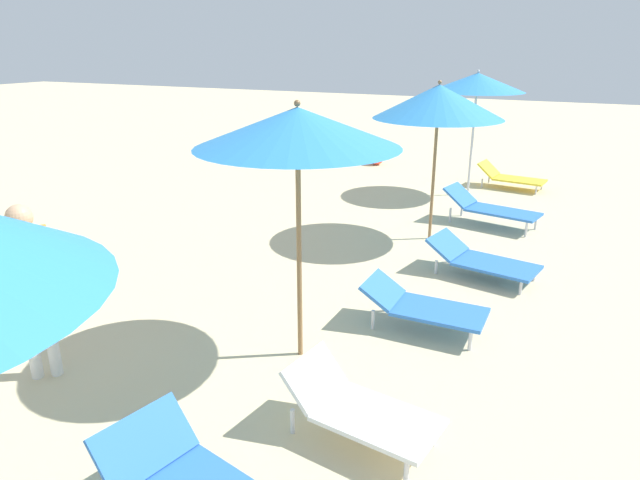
% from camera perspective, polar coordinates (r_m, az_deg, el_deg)
% --- Properties ---
extents(umbrella_fourth, '(1.89, 1.89, 2.54)m').
position_cam_1_polar(umbrella_fourth, '(5.14, -2.29, 11.23)').
color(umbrella_fourth, olive).
rests_on(umbrella_fourth, ground).
extents(lounger_fourth_shoreside, '(1.34, 0.60, 0.51)m').
position_cam_1_polar(lounger_fourth_shoreside, '(6.36, 10.31, -6.54)').
color(lounger_fourth_shoreside, blue).
rests_on(lounger_fourth_shoreside, ground).
extents(lounger_fourth_inland, '(1.29, 0.76, 0.58)m').
position_cam_1_polar(lounger_fourth_inland, '(4.67, 3.90, -16.51)').
color(lounger_fourth_inland, white).
rests_on(lounger_fourth_inland, ground).
extents(umbrella_fifth, '(1.99, 1.99, 2.49)m').
position_cam_1_polar(umbrella_fifth, '(8.93, 11.87, 13.49)').
color(umbrella_fifth, olive).
rests_on(umbrella_fifth, ground).
extents(lounger_fifth_shoreside, '(1.70, 0.91, 0.62)m').
position_cam_1_polar(lounger_fifth_shoreside, '(10.22, 16.77, 3.18)').
color(lounger_fifth_shoreside, blue).
rests_on(lounger_fifth_shoreside, ground).
extents(lounger_fifth_inland, '(1.54, 0.91, 0.49)m').
position_cam_1_polar(lounger_fifth_inland, '(7.95, 15.98, -1.89)').
color(lounger_fifth_inland, blue).
rests_on(lounger_fifth_inland, ground).
extents(umbrella_farthest, '(1.87, 1.87, 2.52)m').
position_cam_1_polar(umbrella_farthest, '(11.97, 15.60, 15.05)').
color(umbrella_farthest, silver).
rests_on(umbrella_farthest, ground).
extents(lounger_farthest_shoreside, '(1.47, 0.78, 0.54)m').
position_cam_1_polar(lounger_farthest_shoreside, '(13.06, 18.64, 6.06)').
color(lounger_farthest_shoreside, yellow).
rests_on(lounger_farthest_shoreside, ground).
extents(person_walking_mid, '(0.41, 0.41, 1.70)m').
position_cam_1_polar(person_walking_mid, '(5.72, -27.24, -3.22)').
color(person_walking_mid, silver).
rests_on(person_walking_mid, ground).
extents(beach_ball, '(0.39, 0.39, 0.39)m').
position_cam_1_polar(beach_ball, '(14.95, 5.71, 8.31)').
color(beach_ball, '#E54C38').
rests_on(beach_ball, ground).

